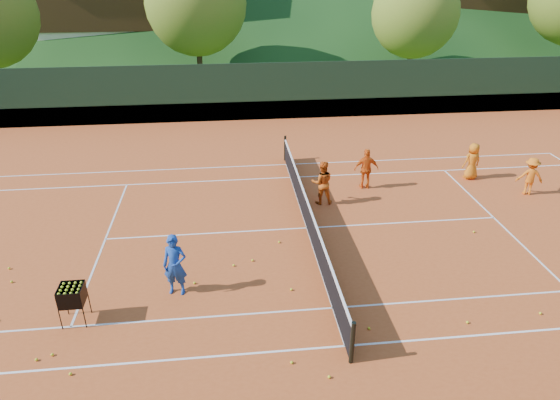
{
  "coord_description": "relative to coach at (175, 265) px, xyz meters",
  "views": [
    {
      "loc": [
        -2.45,
        -13.97,
        8.05
      ],
      "look_at": [
        -0.89,
        0.0,
        1.09
      ],
      "focal_mm": 32.0,
      "sensor_mm": 36.0,
      "label": 1
    }
  ],
  "objects": [
    {
      "name": "ground",
      "position": [
        3.94,
        3.02,
        -0.87
      ],
      "size": [
        400.0,
        400.0,
        0.0
      ],
      "primitive_type": "plane",
      "color": "#33571B",
      "rests_on": "ground"
    },
    {
      "name": "clay_court",
      "position": [
        3.94,
        3.02,
        -0.86
      ],
      "size": [
        40.0,
        24.0,
        0.02
      ],
      "primitive_type": "cube",
      "color": "#B4491D",
      "rests_on": "ground"
    },
    {
      "name": "coach",
      "position": [
        0.0,
        0.0,
        0.0
      ],
      "size": [
        0.69,
        0.52,
        1.71
      ],
      "primitive_type": "imported",
      "rotation": [
        0.0,
        0.0,
        -0.19
      ],
      "color": "#18419D",
      "rests_on": "clay_court"
    },
    {
      "name": "student_a",
      "position": [
        4.74,
        4.78,
        -0.06
      ],
      "size": [
        0.8,
        0.64,
        1.58
      ],
      "primitive_type": "imported",
      "rotation": [
        0.0,
        0.0,
        3.09
      ],
      "color": "#DB5713",
      "rests_on": "clay_court"
    },
    {
      "name": "student_b",
      "position": [
        6.63,
        5.85,
        -0.07
      ],
      "size": [
        0.94,
        0.43,
        1.56
      ],
      "primitive_type": "imported",
      "rotation": [
        0.0,
        0.0,
        3.09
      ],
      "color": "orange",
      "rests_on": "clay_court"
    },
    {
      "name": "student_c",
      "position": [
        11.0,
        6.26,
        -0.12
      ],
      "size": [
        0.78,
        0.58,
        1.46
      ],
      "primitive_type": "imported",
      "rotation": [
        0.0,
        0.0,
        3.31
      ],
      "color": "orange",
      "rests_on": "clay_court"
    },
    {
      "name": "student_d",
      "position": [
        12.47,
        4.67,
        -0.14
      ],
      "size": [
        1.03,
        0.77,
        1.42
      ],
      "primitive_type": "imported",
      "rotation": [
        0.0,
        0.0,
        2.85
      ],
      "color": "orange",
      "rests_on": "clay_court"
    },
    {
      "name": "tennis_ball_0",
      "position": [
        -4.83,
        1.61,
        -0.82
      ],
      "size": [
        0.07,
        0.07,
        0.07
      ],
      "primitive_type": "sphere",
      "color": "#CEDC24",
      "rests_on": "clay_court"
    },
    {
      "name": "tennis_ball_2",
      "position": [
        0.42,
        0.32,
        -0.82
      ],
      "size": [
        0.07,
        0.07,
        0.07
      ],
      "primitive_type": "sphere",
      "color": "#CEDC24",
      "rests_on": "clay_court"
    },
    {
      "name": "tennis_ball_4",
      "position": [
        3.38,
        -3.37,
        -0.82
      ],
      "size": [
        0.07,
        0.07,
        0.07
      ],
      "primitive_type": "sphere",
      "color": "#CEDC24",
      "rests_on": "clay_court"
    },
    {
      "name": "tennis_ball_6",
      "position": [
        9.0,
        -1.91,
        -0.82
      ],
      "size": [
        0.07,
        0.07,
        0.07
      ],
      "primitive_type": "sphere",
      "color": "#CEDC24",
      "rests_on": "clay_court"
    },
    {
      "name": "tennis_ball_7",
      "position": [
        2.93,
        2.18,
        -0.82
      ],
      "size": [
        0.07,
        0.07,
        0.07
      ],
      "primitive_type": "sphere",
      "color": "#CEDC24",
      "rests_on": "clay_court"
    },
    {
      "name": "tennis_ball_10",
      "position": [
        2.65,
        -2.87,
        -0.82
      ],
      "size": [
        0.07,
        0.07,
        0.07
      ],
      "primitive_type": "sphere",
      "color": "#CEDC24",
      "rests_on": "clay_court"
    },
    {
      "name": "tennis_ball_12",
      "position": [
        7.05,
        -2.03,
        -0.82
      ],
      "size": [
        0.07,
        0.07,
        0.07
      ],
      "primitive_type": "sphere",
      "color": "#CEDC24",
      "rests_on": "clay_court"
    },
    {
      "name": "tennis_ball_13",
      "position": [
        -2.61,
        -2.04,
        -0.82
      ],
      "size": [
        0.07,
        0.07,
        0.07
      ],
      "primitive_type": "sphere",
      "color": "#CEDC24",
      "rests_on": "clay_court"
    },
    {
      "name": "tennis_ball_17",
      "position": [
        -2.91,
        -2.17,
        -0.82
      ],
      "size": [
        0.07,
        0.07,
        0.07
      ],
      "primitive_type": "sphere",
      "color": "#CEDC24",
      "rests_on": "clay_court"
    },
    {
      "name": "tennis_ball_18",
      "position": [
        1.5,
        1.06,
        -0.82
      ],
      "size": [
        0.07,
        0.07,
        0.07
      ],
      "primitive_type": "sphere",
      "color": "#CEDC24",
      "rests_on": "clay_court"
    },
    {
      "name": "tennis_ball_19",
      "position": [
        9.2,
        2.12,
        -0.82
      ],
      "size": [
        0.07,
        0.07,
        0.07
      ],
      "primitive_type": "sphere",
      "color": "#CEDC24",
      "rests_on": "clay_court"
    },
    {
      "name": "tennis_ball_20",
      "position": [
        -2.06,
        -2.68,
        -0.82
      ],
      "size": [
        0.07,
        0.07,
        0.07
      ],
      "primitive_type": "sphere",
      "color": "#CEDC24",
      "rests_on": "clay_court"
    },
    {
      "name": "tennis_ball_21",
      "position": [
        2.99,
        -0.26,
        -0.82
      ],
      "size": [
        0.07,
        0.07,
        0.07
      ],
      "primitive_type": "sphere",
      "color": "#CEDC24",
      "rests_on": "clay_court"
    },
    {
      "name": "tennis_ball_23",
      "position": [
        2.05,
        1.26,
        -0.82
      ],
      "size": [
        0.07,
        0.07,
        0.07
      ],
      "primitive_type": "sphere",
      "color": "#CEDC24",
      "rests_on": "clay_court"
    },
    {
      "name": "tennis_ball_26",
      "position": [
        4.62,
        -1.98,
        -0.82
      ],
      "size": [
        0.07,
        0.07,
        0.07
      ],
      "primitive_type": "sphere",
      "color": "#CEDC24",
      "rests_on": "clay_court"
    },
    {
      "name": "tennis_ball_27",
      "position": [
        -4.52,
        0.93,
        -0.82
      ],
      "size": [
        0.07,
        0.07,
        0.07
      ],
      "primitive_type": "sphere",
      "color": "#CEDC24",
      "rests_on": "clay_court"
    },
    {
      "name": "court_lines",
      "position": [
        3.94,
        3.02,
        -0.85
      ],
      "size": [
        23.83,
        11.03,
        0.0
      ],
      "color": "white",
      "rests_on": "clay_court"
    },
    {
      "name": "tennis_net",
      "position": [
        3.94,
        3.02,
        -0.35
      ],
      "size": [
        0.1,
        12.07,
        1.1
      ],
      "color": "black",
      "rests_on": "clay_court"
    },
    {
      "name": "perimeter_fence",
      "position": [
        3.94,
        3.02,
        0.39
      ],
      "size": [
        40.4,
        24.24,
        3.0
      ],
      "color": "#15301C",
      "rests_on": "clay_court"
    },
    {
      "name": "ball_hopper",
      "position": [
        -2.35,
        -0.88,
        -0.11
      ],
      "size": [
        0.57,
        0.57,
        1.0
      ],
      "color": "black",
      "rests_on": "clay_court"
    },
    {
      "name": "tree_b",
      "position": [
        -0.06,
        23.02,
        4.32
      ],
      "size": [
        6.4,
        6.4,
        8.4
      ],
      "color": "#3D2718",
      "rests_on": "ground"
    },
    {
      "name": "tree_c",
      "position": [
        13.94,
        22.02,
        3.67
      ],
      "size": [
        5.6,
        5.6,
        7.35
      ],
      "color": "#3F2919",
      "rests_on": "ground"
    }
  ]
}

